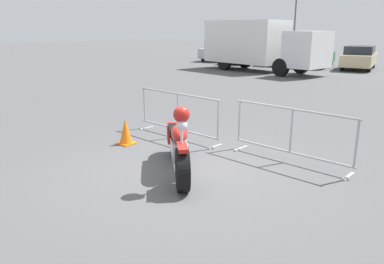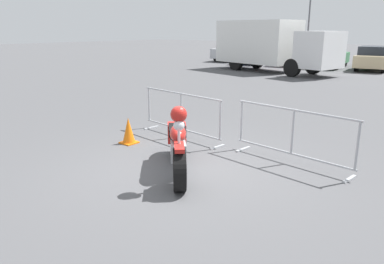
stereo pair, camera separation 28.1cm
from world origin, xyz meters
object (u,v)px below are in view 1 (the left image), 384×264
Objects in this scene: parked_car_silver at (221,51)px; street_lamp at (295,12)px; crowd_barrier_far at (291,134)px; traffic_cone at (126,132)px; motorcycle at (178,144)px; parked_car_maroon at (280,54)px; parked_car_tan at (359,58)px; crowd_barrier_near at (178,114)px; box_truck at (257,44)px; parked_car_blue at (245,53)px; parked_car_green at (317,56)px.

parked_car_silver is 6.40m from street_lamp.
traffic_cone is at bearing -161.67° from crowd_barrier_far.
parked_car_silver reaches higher than traffic_cone.
motorcycle is 24.50m from parked_car_silver.
parked_car_maroon is 5.33m from parked_car_tan.
box_truck is (-5.34, 13.93, 1.08)m from crowd_barrier_near.
parked_car_silver is (-14.19, 19.22, 0.22)m from crowd_barrier_far.
crowd_barrier_far is 3.59m from traffic_cone.
motorcycle is 0.33× the size of street_lamp.
parked_car_silver reaches higher than motorcycle.
parked_car_tan is (-3.53, 18.84, 0.18)m from crowd_barrier_far.
street_lamp is (-1.21, 8.29, 2.08)m from box_truck.
box_truck reaches higher than traffic_cone.
motorcycle is at bearing -71.58° from street_lamp.
parked_car_blue reaches higher than crowd_barrier_far.
traffic_cone is at bearing -149.40° from motorcycle.
parked_car_silver is at bearing -148.12° from street_lamp.
parked_car_blue is (-8.72, 18.47, 0.21)m from crowd_barrier_near.
parked_car_green is (8.00, -0.51, -0.05)m from parked_car_silver.
box_truck is at bearing 159.63° from motorcycle.
parked_car_tan is (-0.72, 18.84, 0.18)m from crowd_barrier_near.
parked_car_green is (-4.79, 20.39, 0.20)m from motorcycle.
parked_car_silver is at bearing 117.96° from traffic_cone.
motorcycle is 2.19m from crowd_barrier_near.
crowd_barrier_far reaches higher than traffic_cone.
box_truck reaches higher than parked_car_tan.
street_lamp is at bearing 0.45° from parked_car_maroon.
parked_car_blue is at bearing 112.53° from traffic_cone.
parked_car_maroon is at bearing 107.90° from crowd_barrier_near.
parked_car_silver is at bearing 126.45° from crowd_barrier_far.
crowd_barrier_far is (1.40, 1.68, 0.04)m from motorcycle.
parked_car_maroon is (-0.71, 4.82, -0.91)m from box_truck.
parked_car_tan is at bearing 92.19° from crowd_barrier_near.
box_truck is at bearing 107.53° from traffic_cone.
parked_car_green is 5.60m from street_lamp.
parked_car_green reaches higher than crowd_barrier_far.
crowd_barrier_far is at bearing -151.36° from parked_car_silver.
crowd_barrier_far is at bearing -155.85° from parked_car_blue.
parked_car_tan reaches higher than crowd_barrier_far.
parked_car_green is 0.77× the size of street_lamp.
box_truck is 8.08m from parked_car_silver.
parked_car_tan is (8.00, 0.37, -0.03)m from parked_car_blue.
parked_car_blue is at bearing 162.92° from motorcycle.
street_lamp reaches higher than box_truck.
parked_car_maroon is at bearing 109.87° from box_truck.
motorcycle is at bearing -167.76° from parked_car_maroon.
crowd_barrier_far is at bearing -48.15° from box_truck.
motorcycle is 2.19m from crowd_barrier_far.
parked_car_silver is 7.99× the size of traffic_cone.
parked_car_green is at bearing -47.96° from street_lamp.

